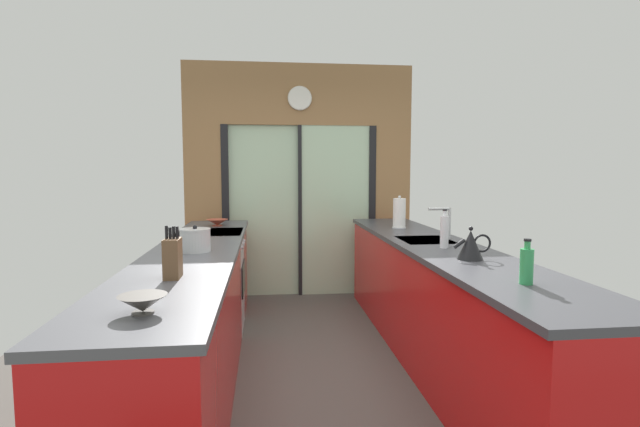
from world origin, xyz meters
TOP-DOWN VIEW (x-y plane):
  - ground_plane at (0.00, 0.60)m, footprint 5.04×7.60m
  - back_wall_unit at (0.00, 2.40)m, footprint 2.64×0.12m
  - left_counter_run at (-0.91, 0.13)m, footprint 0.62×3.80m
  - right_counter_run at (0.91, 0.30)m, footprint 0.62×3.80m
  - sink_faucet at (1.06, 0.55)m, footprint 0.19×0.02m
  - oven_range at (-0.91, 1.25)m, footprint 0.60×0.60m
  - mixing_bowl_near at (-0.89, -1.23)m, footprint 0.19×0.19m
  - mixing_bowl_far at (-0.89, 1.70)m, footprint 0.22×0.22m
  - knife_block at (-0.89, -0.61)m, footprint 0.08×0.14m
  - stock_pot at (-0.89, 0.20)m, footprint 0.21×0.21m
  - kettle at (0.89, -0.30)m, footprint 0.25×0.16m
  - soap_bottle_near at (0.89, -0.95)m, footprint 0.07×0.07m
  - soap_bottle_far at (0.89, 0.14)m, footprint 0.06×0.06m
  - paper_towel_roll at (0.89, 1.31)m, footprint 0.14×0.14m

SIDE VIEW (x-z plane):
  - ground_plane at x=0.00m, z-range -0.02..0.00m
  - oven_range at x=-0.91m, z-range 0.00..0.92m
  - right_counter_run at x=0.91m, z-range 0.00..0.92m
  - left_counter_run at x=-0.91m, z-range 0.01..0.93m
  - mixing_bowl_far at x=-0.89m, z-range 0.92..0.99m
  - mixing_bowl_near at x=-0.89m, z-range 0.92..1.00m
  - stock_pot at x=-0.89m, z-range 0.91..1.09m
  - kettle at x=0.89m, z-range 0.91..1.12m
  - soap_bottle_near at x=0.89m, z-range 0.90..1.13m
  - knife_block at x=-0.89m, z-range 0.89..1.17m
  - soap_bottle_far at x=0.89m, z-range 0.90..1.19m
  - paper_towel_roll at x=0.89m, z-range 0.90..1.22m
  - sink_faucet at x=1.06m, z-range 0.96..1.23m
  - back_wall_unit at x=0.00m, z-range 0.17..2.87m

